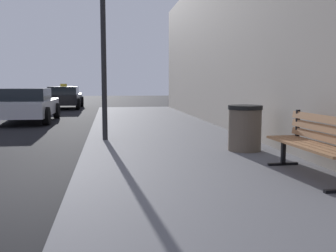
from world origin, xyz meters
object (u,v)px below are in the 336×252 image
at_px(trash_bin, 245,128).
at_px(car_silver, 28,105).
at_px(bench, 316,140).
at_px(street_lamp, 103,22).
at_px(car_black, 64,97).

xyz_separation_m(trash_bin, car_silver, (-5.65, 7.97, 0.05)).
distance_m(bench, trash_bin, 2.19).
bearing_deg(car_silver, bench, -59.83).
distance_m(trash_bin, street_lamp, 3.99).
relative_size(trash_bin, car_black, 0.21).
bearing_deg(car_black, trash_bin, -71.85).
bearing_deg(car_silver, trash_bin, -54.68).
relative_size(street_lamp, car_black, 0.91).
height_order(trash_bin, car_black, car_black).
relative_size(trash_bin, street_lamp, 0.23).
bearing_deg(bench, street_lamp, 124.89).
distance_m(street_lamp, car_silver, 7.10).
distance_m(bench, car_silver, 11.74).
bearing_deg(trash_bin, car_black, 108.15).
distance_m(car_silver, car_black, 7.84).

